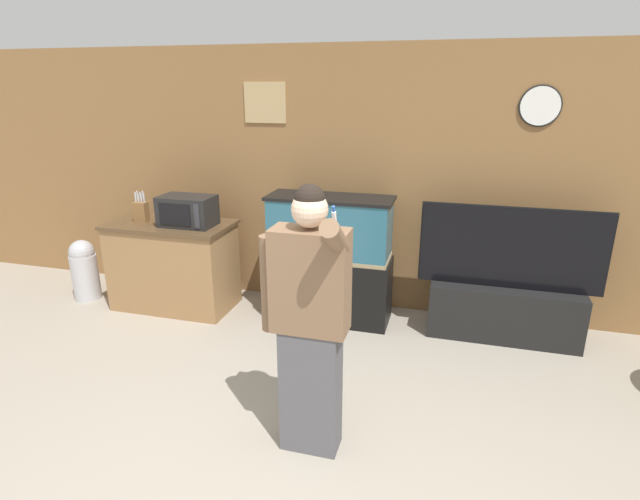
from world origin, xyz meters
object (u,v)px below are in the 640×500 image
object	(u,v)px
tv_on_stand	(505,300)
trash_bin	(84,269)
person_standing	(309,320)
counter_island	(174,265)
knife_block	(141,211)
microwave	(187,211)
aquarium_on_stand	(330,259)

from	to	relation	value
tv_on_stand	trash_bin	world-z (taller)	tv_on_stand
tv_on_stand	person_standing	size ratio (longest dim) A/B	0.93
counter_island	knife_block	xyz separation A→B (m)	(-0.30, -0.02, 0.56)
counter_island	person_standing	world-z (taller)	person_standing
microwave	trash_bin	xyz separation A→B (m)	(-1.27, -0.07, -0.71)
tv_on_stand	trash_bin	bearing A→B (deg)	-176.11
knife_block	trash_bin	bearing A→B (deg)	-173.65
knife_block	counter_island	bearing A→B (deg)	3.98
microwave	knife_block	xyz separation A→B (m)	(-0.53, 0.01, -0.04)
counter_island	knife_block	bearing A→B (deg)	-176.02
counter_island	trash_bin	size ratio (longest dim) A/B	1.88
counter_island	microwave	size ratio (longest dim) A/B	2.36
trash_bin	person_standing	bearing A→B (deg)	-27.80
aquarium_on_stand	tv_on_stand	bearing A→B (deg)	1.34
microwave	tv_on_stand	size ratio (longest dim) A/B	0.33
aquarium_on_stand	tv_on_stand	xyz separation A→B (m)	(1.64, 0.04, -0.25)
counter_island	trash_bin	distance (m)	1.04
counter_island	person_standing	bearing A→B (deg)	-40.53
aquarium_on_stand	trash_bin	bearing A→B (deg)	-174.55
microwave	aquarium_on_stand	bearing A→B (deg)	7.36
tv_on_stand	knife_block	bearing A→B (deg)	-176.61
microwave	person_standing	size ratio (longest dim) A/B	0.31
microwave	aquarium_on_stand	xyz separation A→B (m)	(1.40, 0.18, -0.43)
knife_block	aquarium_on_stand	distance (m)	1.98
counter_island	knife_block	world-z (taller)	knife_block
counter_island	person_standing	distance (m)	2.64
knife_block	person_standing	world-z (taller)	person_standing
aquarium_on_stand	person_standing	xyz separation A→B (m)	(0.35, -1.84, 0.28)
counter_island	tv_on_stand	xyz separation A→B (m)	(3.27, 0.19, -0.08)
knife_block	person_standing	bearing A→B (deg)	-36.23
aquarium_on_stand	trash_bin	distance (m)	2.69
knife_block	trash_bin	size ratio (longest dim) A/B	0.47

